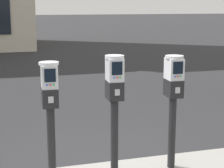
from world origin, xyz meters
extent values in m
cylinder|color=black|center=(-0.66, -0.18, 0.58)|extent=(0.09, 0.09, 0.89)
cube|color=black|center=(-0.66, -0.18, 1.13)|extent=(0.18, 0.25, 0.21)
cube|color=#A5A8AD|center=(-0.67, -0.31, 1.13)|extent=(0.06, 0.01, 0.07)
cube|color=#B7BABF|center=(-0.66, -0.18, 1.36)|extent=(0.18, 0.24, 0.25)
cube|color=black|center=(-0.67, -0.30, 1.39)|extent=(0.12, 0.01, 0.14)
cylinder|color=blue|center=(-0.71, -0.30, 1.29)|extent=(0.02, 0.01, 0.02)
cylinder|color=red|center=(-0.67, -0.30, 1.29)|extent=(0.02, 0.01, 0.02)
cylinder|color=green|center=(-0.64, -0.30, 1.29)|extent=(0.02, 0.01, 0.02)
cylinder|color=#B7BABF|center=(-0.66, -0.18, 1.50)|extent=(0.23, 0.23, 0.03)
cylinder|color=black|center=(0.07, -0.18, 0.60)|extent=(0.09, 0.09, 0.92)
cube|color=black|center=(0.07, -0.18, 1.16)|extent=(0.18, 0.25, 0.21)
cube|color=#A5A8AD|center=(0.06, -0.31, 1.16)|extent=(0.06, 0.01, 0.07)
cube|color=#B7BABF|center=(0.07, -0.18, 1.40)|extent=(0.18, 0.24, 0.26)
cube|color=black|center=(0.06, -0.30, 1.43)|extent=(0.12, 0.01, 0.15)
cylinder|color=blue|center=(0.03, -0.30, 1.33)|extent=(0.02, 0.01, 0.02)
cylinder|color=red|center=(0.06, -0.30, 1.33)|extent=(0.02, 0.01, 0.02)
cylinder|color=green|center=(0.10, -0.30, 1.33)|extent=(0.02, 0.01, 0.02)
cylinder|color=#B7BABF|center=(0.07, -0.18, 1.55)|extent=(0.23, 0.23, 0.03)
cylinder|color=black|center=(0.80, -0.18, 0.59)|extent=(0.09, 0.09, 0.90)
cube|color=black|center=(0.80, -0.18, 1.14)|extent=(0.18, 0.25, 0.21)
cube|color=#A5A8AD|center=(0.80, -0.31, 1.14)|extent=(0.06, 0.01, 0.07)
cube|color=#B7BABF|center=(0.80, -0.18, 1.37)|extent=(0.18, 0.24, 0.25)
cube|color=black|center=(0.80, -0.30, 1.40)|extent=(0.12, 0.01, 0.14)
cylinder|color=blue|center=(0.76, -0.30, 1.30)|extent=(0.02, 0.01, 0.02)
cylinder|color=red|center=(0.80, -0.30, 1.30)|extent=(0.02, 0.01, 0.02)
cylinder|color=green|center=(0.83, -0.30, 1.30)|extent=(0.02, 0.01, 0.02)
cylinder|color=#B7BABF|center=(0.80, -0.18, 1.52)|extent=(0.23, 0.23, 0.03)
cube|color=black|center=(-1.01, 13.71, 1.62)|extent=(0.90, 0.06, 1.60)
camera|label=1|loc=(-1.18, -4.29, 2.11)|focal=62.16mm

